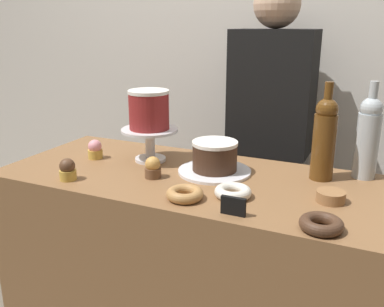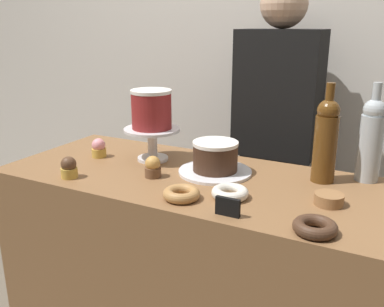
% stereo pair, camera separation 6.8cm
% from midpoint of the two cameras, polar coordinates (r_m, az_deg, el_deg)
% --- Properties ---
extents(back_wall, '(6.00, 0.05, 2.60)m').
position_cam_midpoint_polar(back_wall, '(2.17, 8.85, 13.71)').
color(back_wall, silver).
rests_on(back_wall, ground_plane).
extents(display_counter, '(1.34, 0.57, 0.92)m').
position_cam_midpoint_polar(display_counter, '(1.67, -1.23, -18.04)').
color(display_counter, brown).
rests_on(display_counter, ground_plane).
extents(cake_stand_pedestal, '(0.21, 0.21, 0.12)m').
position_cam_midpoint_polar(cake_stand_pedestal, '(1.60, -6.92, 1.94)').
color(cake_stand_pedestal, silver).
rests_on(cake_stand_pedestal, display_counter).
extents(white_layer_cake, '(0.15, 0.15, 0.14)m').
position_cam_midpoint_polar(white_layer_cake, '(1.57, -7.07, 5.89)').
color(white_layer_cake, maroon).
rests_on(white_layer_cake, cake_stand_pedestal).
extents(silver_serving_platter, '(0.26, 0.26, 0.01)m').
position_cam_midpoint_polar(silver_serving_platter, '(1.48, 1.75, -2.40)').
color(silver_serving_platter, white).
rests_on(silver_serving_platter, display_counter).
extents(chocolate_round_cake, '(0.16, 0.16, 0.10)m').
position_cam_midpoint_polar(chocolate_round_cake, '(1.47, 1.77, -0.30)').
color(chocolate_round_cake, '#3D2619').
rests_on(chocolate_round_cake, silver_serving_platter).
extents(wine_bottle_clear, '(0.08, 0.08, 0.33)m').
position_cam_midpoint_polar(wine_bottle_clear, '(1.50, 21.45, 2.19)').
color(wine_bottle_clear, '#B2BCC1').
rests_on(wine_bottle_clear, display_counter).
extents(wine_bottle_amber, '(0.08, 0.08, 0.33)m').
position_cam_midpoint_polar(wine_bottle_amber, '(1.44, 16.14, 2.11)').
color(wine_bottle_amber, '#5B3814').
rests_on(wine_bottle_amber, display_counter).
extents(cupcake_caramel, '(0.06, 0.06, 0.07)m').
position_cam_midpoint_polar(cupcake_caramel, '(1.44, -6.66, -1.93)').
color(cupcake_caramel, brown).
rests_on(cupcake_caramel, display_counter).
extents(cupcake_strawberry, '(0.06, 0.06, 0.07)m').
position_cam_midpoint_polar(cupcake_strawberry, '(1.68, -14.07, 0.50)').
color(cupcake_strawberry, gold).
rests_on(cupcake_strawberry, display_counter).
extents(cupcake_chocolate, '(0.06, 0.06, 0.07)m').
position_cam_midpoint_polar(cupcake_chocolate, '(1.48, -17.71, -2.12)').
color(cupcake_chocolate, gold).
rests_on(cupcake_chocolate, display_counter).
extents(donut_maple, '(0.11, 0.11, 0.03)m').
position_cam_midpoint_polar(donut_maple, '(1.26, -2.53, -5.49)').
color(donut_maple, '#B27F47').
rests_on(donut_maple, display_counter).
extents(donut_chocolate, '(0.11, 0.11, 0.03)m').
position_cam_midpoint_polar(donut_chocolate, '(1.12, 15.36, -9.18)').
color(donut_chocolate, '#472D1E').
rests_on(donut_chocolate, display_counter).
extents(donut_sugar, '(0.11, 0.11, 0.03)m').
position_cam_midpoint_polar(donut_sugar, '(1.28, 4.02, -5.22)').
color(donut_sugar, silver).
rests_on(donut_sugar, display_counter).
extents(cookie_stack, '(0.08, 0.08, 0.03)m').
position_cam_midpoint_polar(cookie_stack, '(1.30, 16.79, -5.59)').
color(cookie_stack, olive).
rests_on(cookie_stack, display_counter).
extents(price_sign_chalkboard, '(0.07, 0.01, 0.05)m').
position_cam_midpoint_polar(price_sign_chalkboard, '(1.16, 3.91, -7.10)').
color(price_sign_chalkboard, black).
rests_on(price_sign_chalkboard, display_counter).
extents(barista_figure, '(0.36, 0.22, 1.60)m').
position_cam_midpoint_polar(barista_figure, '(2.00, 9.35, -0.07)').
color(barista_figure, black).
rests_on(barista_figure, ground_plane).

